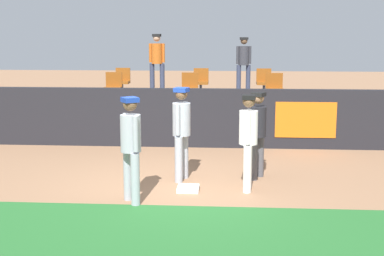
{
  "coord_description": "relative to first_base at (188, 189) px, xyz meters",
  "views": [
    {
      "loc": [
        1.03,
        -9.69,
        2.92
      ],
      "look_at": [
        0.3,
        0.82,
        1.0
      ],
      "focal_mm": 50.04,
      "sensor_mm": 36.0,
      "label": 1
    }
  ],
  "objects": [
    {
      "name": "seat_back_center",
      "position": [
        -0.15,
        7.08,
        1.36
      ],
      "size": [
        0.46,
        0.44,
        0.84
      ],
      "color": "#4C4C51",
      "rests_on": "bleacher_platform"
    },
    {
      "name": "first_base",
      "position": [
        0.0,
        0.0,
        0.0
      ],
      "size": [
        0.4,
        0.4,
        0.08
      ],
      "primitive_type": "cube",
      "color": "white",
      "rests_on": "ground_plane"
    },
    {
      "name": "player_fielder_home",
      "position": [
        1.1,
        0.14,
        0.99
      ],
      "size": [
        0.36,
        0.55,
        1.78
      ],
      "rotation": [
        0.0,
        0.0,
        -1.64
      ],
      "color": "white",
      "rests_on": "ground_plane"
    },
    {
      "name": "bleacher_platform",
      "position": [
        -0.3,
        6.41,
        0.43
      ],
      "size": [
        18.0,
        4.8,
        0.93
      ],
      "primitive_type": "cube",
      "color": "#59595E",
      "rests_on": "ground_plane"
    },
    {
      "name": "grass_foreground_strip",
      "position": [
        -0.3,
        -2.29,
        -0.04
      ],
      "size": [
        18.0,
        2.8,
        0.01
      ],
      "primitive_type": "cube",
      "color": "#26662B",
      "rests_on": "ground_plane"
    },
    {
      "name": "seat_back_right",
      "position": [
        1.8,
        7.08,
        1.36
      ],
      "size": [
        0.46,
        0.44,
        0.84
      ],
      "color": "#4C4C51",
      "rests_on": "bleacher_platform"
    },
    {
      "name": "seat_back_left",
      "position": [
        -2.62,
        7.08,
        1.36
      ],
      "size": [
        0.45,
        0.44,
        0.84
      ],
      "color": "#4C4C51",
      "rests_on": "bleacher_platform"
    },
    {
      "name": "player_runner_visitor",
      "position": [
        -0.18,
        0.71,
        1.03
      ],
      "size": [
        0.43,
        0.5,
        1.84
      ],
      "rotation": [
        0.0,
        0.0,
        -1.84
      ],
      "color": "#9EA3AD",
      "rests_on": "ground_plane"
    },
    {
      "name": "seat_front_left",
      "position": [
        -2.52,
        5.28,
        1.36
      ],
      "size": [
        0.46,
        0.44,
        0.84
      ],
      "color": "#4C4C51",
      "rests_on": "bleacher_platform"
    },
    {
      "name": "spectator_hooded",
      "position": [
        1.2,
        8.26,
        1.92
      ],
      "size": [
        0.49,
        0.39,
        1.78
      ],
      "rotation": [
        0.0,
        0.0,
        3.33
      ],
      "color": "#33384C",
      "rests_on": "bleacher_platform"
    },
    {
      "name": "ground_plane",
      "position": [
        -0.3,
        0.18,
        -0.04
      ],
      "size": [
        60.0,
        60.0,
        0.0
      ],
      "primitive_type": "plane",
      "color": "#936B4C"
    },
    {
      "name": "spectator_capped",
      "position": [
        -1.64,
        7.97,
        1.99
      ],
      "size": [
        0.53,
        0.39,
        1.89
      ],
      "rotation": [
        0.0,
        0.0,
        3.06
      ],
      "color": "#33384C",
      "rests_on": "bleacher_platform"
    },
    {
      "name": "seat_front_center",
      "position": [
        -0.37,
        5.28,
        1.36
      ],
      "size": [
        0.46,
        0.44,
        0.84
      ],
      "color": "#4C4C51",
      "rests_on": "bleacher_platform"
    },
    {
      "name": "player_coach_visitor",
      "position": [
        -0.92,
        -0.75,
        1.02
      ],
      "size": [
        0.48,
        0.48,
        1.83
      ],
      "rotation": [
        0.0,
        0.0,
        -0.99
      ],
      "color": "#9EA3AD",
      "rests_on": "ground_plane"
    },
    {
      "name": "player_umpire",
      "position": [
        1.31,
        0.95,
        0.96
      ],
      "size": [
        0.44,
        0.44,
        1.73
      ],
      "rotation": [
        0.0,
        0.0,
        -2.05
      ],
      "color": "#4C4C51",
      "rests_on": "ground_plane"
    },
    {
      "name": "seat_front_right",
      "position": [
        1.97,
        5.28,
        1.36
      ],
      "size": [
        0.47,
        0.44,
        0.84
      ],
      "color": "#4C4C51",
      "rests_on": "bleacher_platform"
    },
    {
      "name": "field_wall",
      "position": [
        -0.28,
        3.84,
        0.7
      ],
      "size": [
        18.0,
        0.26,
        1.49
      ],
      "color": "black",
      "rests_on": "ground_plane"
    }
  ]
}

